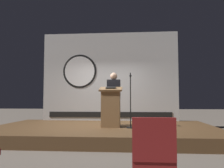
{
  "coord_description": "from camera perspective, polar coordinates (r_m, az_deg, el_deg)",
  "views": [
    {
      "loc": [
        0.81,
        -6.83,
        1.07
      ],
      "look_at": [
        0.23,
        0.19,
        1.54
      ],
      "focal_mm": 37.6,
      "sensor_mm": 36.0,
      "label": 1
    }
  ],
  "objects": [
    {
      "name": "ground_plane",
      "position": [
        6.96,
        -2.04,
        -12.67
      ],
      "size": [
        40.0,
        40.0,
        0.0
      ],
      "primitive_type": "plane",
      "color": "#6B6056"
    },
    {
      "name": "stage_platform",
      "position": [
        6.94,
        -2.04,
        -11.44
      ],
      "size": [
        6.4,
        4.0,
        0.3
      ],
      "primitive_type": "cube",
      "color": "brown",
      "rests_on": "ground"
    },
    {
      "name": "banner_display",
      "position": [
        8.76,
        -0.79,
        1.81
      ],
      "size": [
        5.03,
        0.12,
        3.28
      ],
      "color": "silver",
      "rests_on": "stage_platform"
    },
    {
      "name": "podium",
      "position": [
        6.65,
        -0.29,
        -5.63
      ],
      "size": [
        0.64,
        0.5,
        1.15
      ],
      "color": "olive",
      "rests_on": "stage_platform"
    },
    {
      "name": "speaker_person",
      "position": [
        7.12,
        0.42,
        -3.49
      ],
      "size": [
        0.4,
        0.26,
        1.59
      ],
      "color": "black",
      "rests_on": "stage_platform"
    },
    {
      "name": "microphone_stand",
      "position": [
        6.51,
        4.53,
        -5.98
      ],
      "size": [
        0.24,
        0.46,
        1.51
      ],
      "color": "black",
      "rests_on": "stage_platform"
    },
    {
      "name": "audience_chair_right",
      "position": [
        2.62,
        9.96,
        -16.49
      ],
      "size": [
        0.44,
        0.45,
        0.89
      ],
      "color": "black",
      "rests_on": "ground"
    }
  ]
}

